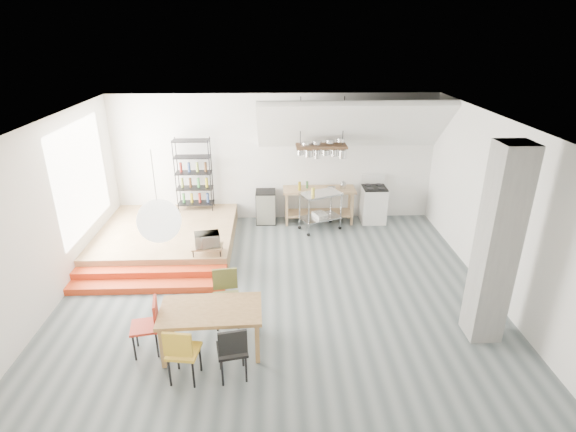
{
  "coord_description": "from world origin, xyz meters",
  "views": [
    {
      "loc": [
        -0.07,
        -7.43,
        4.66
      ],
      "look_at": [
        0.23,
        0.8,
        1.17
      ],
      "focal_mm": 28.0,
      "sensor_mm": 36.0,
      "label": 1
    }
  ],
  "objects_px": {
    "dining_table": "(211,313)",
    "mini_fridge": "(266,207)",
    "stove": "(373,204)",
    "rolling_cart": "(320,206)"
  },
  "relations": [
    {
      "from": "dining_table",
      "to": "mini_fridge",
      "type": "bearing_deg",
      "value": 78.73
    },
    {
      "from": "dining_table",
      "to": "stove",
      "type": "bearing_deg",
      "value": 51.85
    },
    {
      "from": "rolling_cart",
      "to": "mini_fridge",
      "type": "distance_m",
      "value": 1.44
    },
    {
      "from": "stove",
      "to": "mini_fridge",
      "type": "height_order",
      "value": "stove"
    },
    {
      "from": "rolling_cart",
      "to": "mini_fridge",
      "type": "relative_size",
      "value": 1.3
    },
    {
      "from": "mini_fridge",
      "to": "rolling_cart",
      "type": "bearing_deg",
      "value": -20.51
    },
    {
      "from": "dining_table",
      "to": "mini_fridge",
      "type": "xyz_separation_m",
      "value": [
        0.78,
        4.91,
        -0.23
      ]
    },
    {
      "from": "stove",
      "to": "mini_fridge",
      "type": "bearing_deg",
      "value": 179.08
    },
    {
      "from": "stove",
      "to": "dining_table",
      "type": "bearing_deg",
      "value": -125.96
    },
    {
      "from": "stove",
      "to": "rolling_cart",
      "type": "xyz_separation_m",
      "value": [
        -1.41,
        -0.46,
        0.14
      ]
    }
  ]
}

